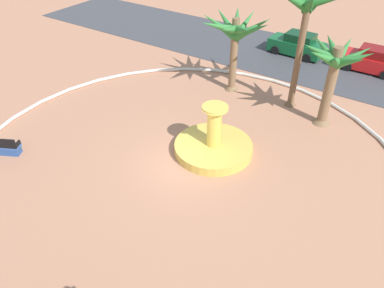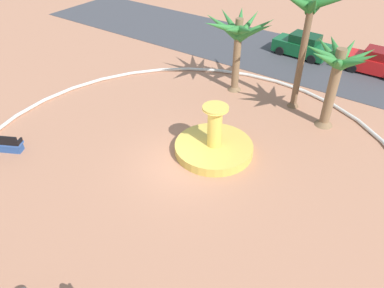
% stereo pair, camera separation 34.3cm
% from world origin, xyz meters
% --- Properties ---
extents(ground_plane, '(80.00, 80.00, 0.00)m').
position_xyz_m(ground_plane, '(0.00, 0.00, 0.00)').
color(ground_plane, tan).
extents(plaza_curb, '(20.78, 20.78, 0.20)m').
position_xyz_m(plaza_curb, '(0.00, 0.00, 0.10)').
color(plaza_curb, silver).
rests_on(plaza_curb, ground).
extents(street_asphalt, '(48.00, 8.00, 0.03)m').
position_xyz_m(street_asphalt, '(0.00, 14.79, 0.01)').
color(street_asphalt, '#424247').
rests_on(street_asphalt, ground).
extents(fountain, '(3.83, 3.83, 2.57)m').
position_xyz_m(fountain, '(0.66, 1.71, 0.35)').
color(fountain, gold).
rests_on(fountain, ground).
extents(palm_tree_near_fountain, '(4.17, 3.92, 6.80)m').
position_xyz_m(palm_tree_near_fountain, '(2.04, 8.13, 5.36)').
color(palm_tree_near_fountain, brown).
rests_on(palm_tree_near_fountain, ground).
extents(palm_tree_by_curb, '(4.22, 4.35, 4.76)m').
position_xyz_m(palm_tree_by_curb, '(-1.75, 7.89, 3.65)').
color(palm_tree_by_curb, brown).
rests_on(palm_tree_by_curb, ground).
extents(palm_tree_mid_plaza, '(3.49, 3.50, 4.60)m').
position_xyz_m(palm_tree_mid_plaza, '(4.22, 7.24, 3.36)').
color(palm_tree_mid_plaza, brown).
rests_on(palm_tree_mid_plaza, ground).
extents(bench_east, '(1.65, 1.19, 1.00)m').
position_xyz_m(bench_east, '(-7.70, -4.10, 0.35)').
color(bench_east, '#335BA8').
rests_on(bench_east, ground).
extents(parked_car_leftmost, '(4.08, 2.08, 1.67)m').
position_xyz_m(parked_car_leftmost, '(-0.41, 15.39, 0.78)').
color(parked_car_leftmost, '#145B2D').
rests_on(parked_car_leftmost, ground).
extents(parked_car_second, '(4.01, 1.94, 1.67)m').
position_xyz_m(parked_car_second, '(4.80, 15.52, 0.78)').
color(parked_car_second, red).
rests_on(parked_car_second, ground).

